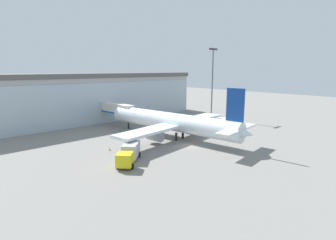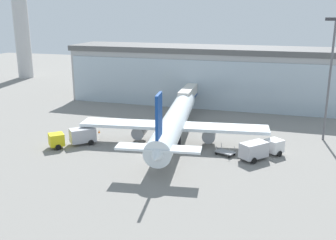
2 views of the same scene
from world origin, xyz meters
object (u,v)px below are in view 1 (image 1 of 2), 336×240
at_px(airplane, 172,122).
at_px(baggage_cart, 213,132).
at_px(safety_cone_wingtip, 110,149).
at_px(catering_truck, 129,153).
at_px(jet_bridge, 113,108).
at_px(safety_cone_nose, 192,143).
at_px(fuel_truck, 226,124).
at_px(apron_light_mast, 212,78).

xyz_separation_m(airplane, baggage_cart, (9.01, -3.71, -2.89)).
bearing_deg(safety_cone_wingtip, airplane, -4.27).
bearing_deg(catering_truck, jet_bridge, -158.80).
relative_size(airplane, safety_cone_wingtip, 64.89).
height_order(catering_truck, safety_cone_wingtip, catering_truck).
distance_m(airplane, safety_cone_nose, 6.79).
bearing_deg(safety_cone_nose, airplane, 87.03).
bearing_deg(fuel_truck, catering_truck, 136.20).
bearing_deg(catering_truck, airplane, 159.54).
height_order(baggage_cart, safety_cone_nose, baggage_cart).
distance_m(jet_bridge, catering_truck, 29.20).
bearing_deg(safety_cone_nose, jet_bridge, 94.22).
bearing_deg(jet_bridge, catering_truck, 150.44).
xyz_separation_m(jet_bridge, fuel_truck, (16.39, -23.40, -2.87)).
relative_size(catering_truck, safety_cone_nose, 12.45).
relative_size(jet_bridge, safety_cone_wingtip, 27.31).
distance_m(airplane, baggage_cart, 10.17).
bearing_deg(fuel_truck, safety_cone_wingtip, 121.84).
xyz_separation_m(baggage_cart, safety_cone_wingtip, (-23.21, 4.77, -0.23)).
bearing_deg(baggage_cart, fuel_truck, 25.83).
relative_size(baggage_cart, safety_cone_nose, 5.82).
distance_m(fuel_truck, safety_cone_wingtip, 28.74).
bearing_deg(catering_truck, baggage_cart, 142.98).
distance_m(jet_bridge, safety_cone_nose, 26.38).
relative_size(fuel_truck, safety_cone_wingtip, 12.66).
bearing_deg(baggage_cart, apron_light_mast, 62.28).
height_order(fuel_truck, safety_cone_nose, fuel_truck).
distance_m(apron_light_mast, airplane, 26.53).
height_order(jet_bridge, catering_truck, jet_bridge).
bearing_deg(safety_cone_wingtip, safety_cone_nose, -27.03).
bearing_deg(apron_light_mast, fuel_truck, -128.83).
bearing_deg(jet_bridge, airplane, -177.25).
distance_m(apron_light_mast, safety_cone_wingtip, 40.30).
bearing_deg(safety_cone_nose, baggage_cart, 13.94).
xyz_separation_m(apron_light_mast, fuel_truck, (-9.56, -11.88, -10.29)).
xyz_separation_m(jet_bridge, airplane, (2.23, -19.98, -0.94)).
xyz_separation_m(fuel_truck, baggage_cart, (-5.15, -0.28, -0.97)).
height_order(apron_light_mast, fuel_truck, apron_light_mast).
bearing_deg(baggage_cart, airplane, -179.66).
xyz_separation_m(catering_truck, safety_cone_nose, (14.63, 0.14, -1.19)).
bearing_deg(jet_bridge, fuel_truck, -148.61).
bearing_deg(catering_truck, safety_cone_nose, 137.67).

